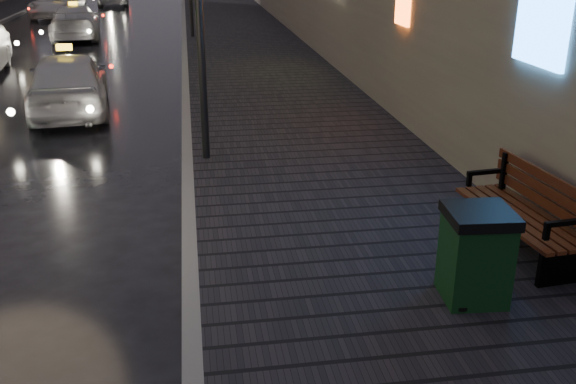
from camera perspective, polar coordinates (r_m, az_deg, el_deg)
The scene contains 8 objects.
ground at distance 6.74m, azimuth -21.77°, elevation -15.33°, with size 120.00×120.00×0.00m, color black.
sidewalk at distance 26.64m, azimuth -3.90°, elevation 13.29°, with size 4.60×58.00×0.15m, color black.
curb at distance 26.54m, azimuth -9.21°, elevation 13.04°, with size 0.20×58.00×0.15m, color slate.
bench at distance 8.59m, azimuth 20.48°, elevation -1.73°, with size 0.90×2.13×1.06m.
trash_bin at distance 7.29m, azimuth 16.33°, elevation -5.33°, with size 0.74×0.74×1.06m.
taxi_near at distance 16.16m, azimuth -18.93°, elevation 9.22°, with size 1.76×4.37×1.49m, color silver.
taxi_mid at distance 28.78m, azimuth -18.40°, elevation 14.12°, with size 1.92×4.72×1.37m, color silver.
taxi_far at distance 37.43m, azimuth -19.80°, elevation 15.44°, with size 2.27×4.92×1.37m, color silver.
Camera 1 is at (1.62, -5.27, 3.87)m, focal length 40.00 mm.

